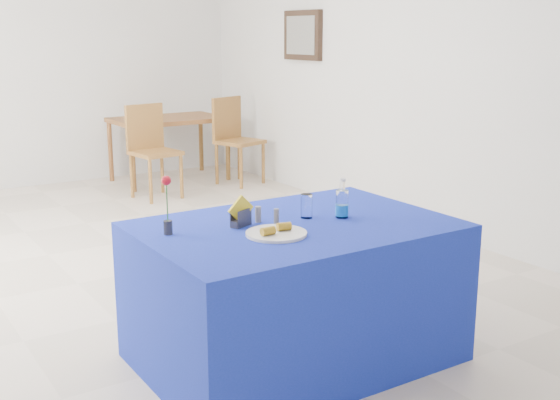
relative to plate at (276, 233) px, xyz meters
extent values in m
plane|color=beige|center=(0.11, 1.92, -0.77)|extent=(7.00, 7.00, 0.00)
plane|color=silver|center=(0.11, 5.42, 0.63)|extent=(5.00, 0.00, 5.00)
plane|color=silver|center=(2.61, 1.92, 0.63)|extent=(0.00, 7.00, 7.00)
cube|color=black|center=(2.58, 3.52, 0.93)|extent=(0.06, 0.64, 0.52)
cube|color=#998C66|center=(2.55, 3.52, 0.93)|extent=(0.02, 0.52, 0.40)
cylinder|color=silver|center=(0.00, 0.00, 0.00)|extent=(0.30, 0.30, 0.01)
cylinder|color=white|center=(0.31, 0.19, 0.06)|extent=(0.06, 0.06, 0.13)
cylinder|color=slate|center=(0.05, 0.25, 0.04)|extent=(0.03, 0.03, 0.08)
cylinder|color=#5D5D61|center=(0.10, 0.16, 0.04)|extent=(0.03, 0.03, 0.08)
cube|color=#102598|center=(0.20, 0.12, -0.39)|extent=(1.60, 1.10, 0.76)
cylinder|color=white|center=(0.48, 0.09, 0.07)|extent=(0.07, 0.07, 0.15)
cylinder|color=blue|center=(0.48, 0.09, 0.03)|extent=(0.07, 0.07, 0.06)
cylinder|color=white|center=(0.48, 0.09, 0.17)|extent=(0.03, 0.03, 0.05)
cylinder|color=silver|center=(0.48, 0.09, 0.20)|extent=(0.03, 0.03, 0.01)
cube|color=#353439|center=(-0.06, 0.24, 0.01)|extent=(0.13, 0.09, 0.03)
cube|color=#3B3B40|center=(-0.05, 0.22, 0.04)|extent=(0.11, 0.05, 0.09)
cube|color=#3B3B40|center=(-0.07, 0.26, 0.04)|extent=(0.11, 0.05, 0.09)
cube|color=yellow|center=(-0.06, 0.24, 0.08)|extent=(0.15, 0.02, 0.15)
cylinder|color=#242328|center=(-0.44, 0.30, 0.03)|extent=(0.04, 0.04, 0.07)
cylinder|color=#186124|center=(-0.44, 0.30, 0.14)|extent=(0.01, 0.01, 0.22)
sphere|color=red|center=(-0.44, 0.30, 0.26)|extent=(0.05, 0.05, 0.05)
cube|color=brown|center=(1.57, 4.85, -0.04)|extent=(1.28, 0.83, 0.05)
cylinder|color=olive|center=(0.98, 4.49, -0.41)|extent=(0.05, 0.05, 0.71)
cylinder|color=brown|center=(2.18, 4.50, -0.41)|extent=(0.05, 0.05, 0.71)
cylinder|color=brown|center=(0.97, 5.19, -0.41)|extent=(0.05, 0.05, 0.71)
cylinder|color=brown|center=(2.17, 5.20, -0.41)|extent=(0.05, 0.05, 0.71)
cylinder|color=#9C642D|center=(0.91, 3.85, -0.53)|extent=(0.04, 0.04, 0.47)
cylinder|color=#9C642D|center=(1.29, 3.91, -0.53)|extent=(0.04, 0.04, 0.47)
cylinder|color=#9C642D|center=(0.86, 4.22, -0.53)|extent=(0.04, 0.04, 0.47)
cylinder|color=#9C642D|center=(1.23, 4.28, -0.53)|extent=(0.04, 0.04, 0.47)
cube|color=#9C642D|center=(1.07, 4.06, -0.28)|extent=(0.50, 0.50, 0.04)
cube|color=#9C642D|center=(1.04, 4.26, -0.02)|extent=(0.44, 0.11, 0.48)
cylinder|color=#9C642D|center=(2.06, 3.98, -0.53)|extent=(0.04, 0.04, 0.48)
cylinder|color=#9C642D|center=(2.42, 4.09, -0.53)|extent=(0.04, 0.04, 0.48)
cylinder|color=#9C642D|center=(1.94, 4.34, -0.53)|extent=(0.04, 0.04, 0.48)
cylinder|color=#9C642D|center=(2.31, 4.46, -0.53)|extent=(0.04, 0.04, 0.48)
cube|color=#9C642D|center=(2.18, 4.22, -0.27)|extent=(0.56, 0.56, 0.04)
cube|color=#9C642D|center=(2.12, 4.41, -0.01)|extent=(0.44, 0.18, 0.49)
cylinder|color=yellow|center=(-0.06, -0.02, 0.03)|extent=(0.07, 0.04, 0.04)
cylinder|color=beige|center=(-0.03, -0.02, 0.03)|extent=(0.00, 0.03, 0.03)
cylinder|color=yellow|center=(0.05, 0.00, 0.03)|extent=(0.08, 0.06, 0.04)
cylinder|color=beige|center=(0.08, 0.00, 0.03)|extent=(0.01, 0.03, 0.03)
camera|label=1|loc=(-1.78, -2.80, 0.97)|focal=45.00mm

